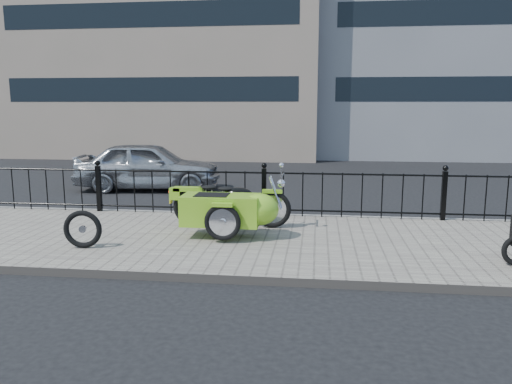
# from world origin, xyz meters

# --- Properties ---
(ground) EXTENTS (120.00, 120.00, 0.00)m
(ground) POSITION_xyz_m (0.00, 0.00, 0.00)
(ground) COLOR black
(ground) RESTS_ON ground
(sidewalk) EXTENTS (30.00, 3.80, 0.12)m
(sidewalk) POSITION_xyz_m (0.00, -0.50, 0.06)
(sidewalk) COLOR slate
(sidewalk) RESTS_ON ground
(curb) EXTENTS (30.00, 0.10, 0.12)m
(curb) POSITION_xyz_m (0.00, 1.44, 0.06)
(curb) COLOR gray
(curb) RESTS_ON ground
(iron_fence) EXTENTS (14.11, 0.11, 1.08)m
(iron_fence) POSITION_xyz_m (0.00, 1.30, 0.59)
(iron_fence) COLOR black
(iron_fence) RESTS_ON sidewalk
(building_tan) EXTENTS (14.00, 8.01, 12.00)m
(building_tan) POSITION_xyz_m (-6.00, 15.99, 6.00)
(building_tan) COLOR gray
(building_tan) RESTS_ON ground
(motorcycle_sidecar) EXTENTS (2.28, 1.48, 0.98)m
(motorcycle_sidecar) POSITION_xyz_m (-0.36, -0.34, 0.59)
(motorcycle_sidecar) COLOR black
(motorcycle_sidecar) RESTS_ON sidewalk
(spare_tire) EXTENTS (0.61, 0.16, 0.60)m
(spare_tire) POSITION_xyz_m (-2.55, -1.41, 0.42)
(spare_tire) COLOR black
(spare_tire) RESTS_ON sidewalk
(sedan_car) EXTENTS (4.10, 2.00, 1.35)m
(sedan_car) POSITION_xyz_m (-3.61, 4.76, 0.67)
(sedan_car) COLOR #A3A4A9
(sedan_car) RESTS_ON ground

